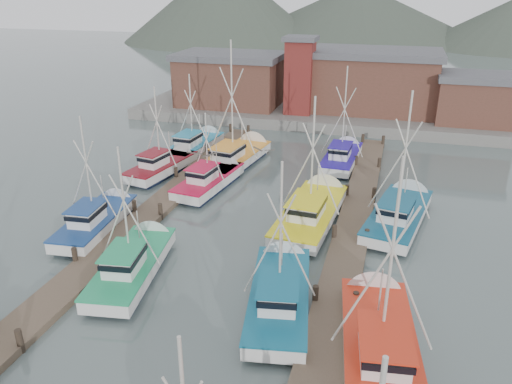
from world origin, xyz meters
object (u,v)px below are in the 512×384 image
(lookout_tower, at_px, (300,75))
(boat_8, at_px, (212,179))
(boat_4, at_px, (135,262))
(boat_12, at_px, (237,156))

(lookout_tower, bearing_deg, boat_8, -97.16)
(boat_4, relative_size, boat_8, 1.04)
(boat_4, relative_size, boat_12, 0.75)
(boat_4, distance_m, boat_12, 19.07)
(boat_4, xyz_separation_m, boat_12, (-0.17, 19.07, 0.01))
(lookout_tower, height_order, boat_4, lookout_tower)
(boat_8, height_order, boat_12, boat_12)
(lookout_tower, distance_m, boat_4, 35.04)
(lookout_tower, relative_size, boat_4, 0.95)
(lookout_tower, height_order, boat_12, boat_12)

